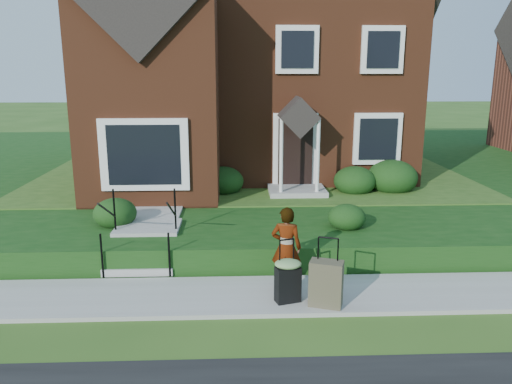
{
  "coord_description": "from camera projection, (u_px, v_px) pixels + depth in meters",
  "views": [
    {
      "loc": [
        -0.53,
        -8.37,
        4.02
      ],
      "look_at": [
        -0.1,
        2.0,
        1.5
      ],
      "focal_mm": 35.0,
      "sensor_mm": 36.0,
      "label": 1
    }
  ],
  "objects": [
    {
      "name": "ground",
      "position": [
        266.0,
        297.0,
        9.1
      ],
      "size": [
        120.0,
        120.0,
        0.0
      ],
      "primitive_type": "plane",
      "color": "#2D5119",
      "rests_on": "ground"
    },
    {
      "name": "sidewalk",
      "position": [
        266.0,
        295.0,
        9.09
      ],
      "size": [
        60.0,
        1.6,
        0.08
      ],
      "primitive_type": "cube",
      "color": "#9E9B93",
      "rests_on": "ground"
    },
    {
      "name": "terrace",
      "position": [
        350.0,
        168.0,
        19.77
      ],
      "size": [
        44.0,
        20.0,
        0.6
      ],
      "primitive_type": "cube",
      "color": "#123B10",
      "rests_on": "ground"
    },
    {
      "name": "walkway",
      "position": [
        165.0,
        198.0,
        13.71
      ],
      "size": [
        1.2,
        6.0,
        0.06
      ],
      "primitive_type": "cube",
      "color": "#9E9B93",
      "rests_on": "terrace"
    },
    {
      "name": "main_house",
      "position": [
        244.0,
        34.0,
        17.18
      ],
      "size": [
        10.4,
        10.2,
        9.4
      ],
      "color": "brown",
      "rests_on": "terrace"
    },
    {
      "name": "front_steps",
      "position": [
        145.0,
        241.0,
        10.68
      ],
      "size": [
        1.4,
        2.02,
        1.5
      ],
      "color": "#9E9B93",
      "rests_on": "ground"
    },
    {
      "name": "foundation_shrubs",
      "position": [
        271.0,
        181.0,
        13.89
      ],
      "size": [
        9.6,
        4.62,
        1.02
      ],
      "color": "black",
      "rests_on": "terrace"
    },
    {
      "name": "woman",
      "position": [
        286.0,
        247.0,
        9.2
      ],
      "size": [
        0.64,
        0.5,
        1.54
      ],
      "primitive_type": "imported",
      "rotation": [
        0.0,
        0.0,
        2.9
      ],
      "color": "#999999",
      "rests_on": "sidewalk"
    },
    {
      "name": "suitcase_black",
      "position": [
        288.0,
        278.0,
        8.66
      ],
      "size": [
        0.56,
        0.5,
        1.13
      ],
      "rotation": [
        0.0,
        0.0,
        0.29
      ],
      "color": "black",
      "rests_on": "sidewalk"
    },
    {
      "name": "suitcase_olive",
      "position": [
        326.0,
        283.0,
        8.52
      ],
      "size": [
        0.63,
        0.48,
        1.21
      ],
      "rotation": [
        0.0,
        0.0,
        -0.33
      ],
      "color": "#4F4934",
      "rests_on": "sidewalk"
    }
  ]
}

